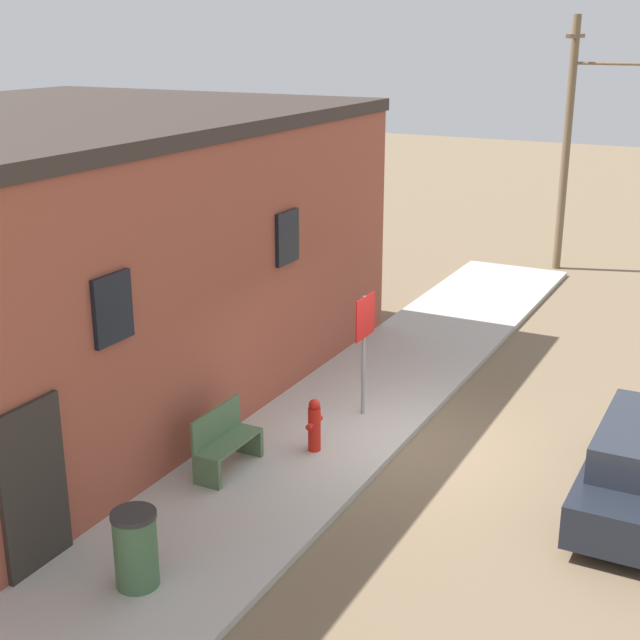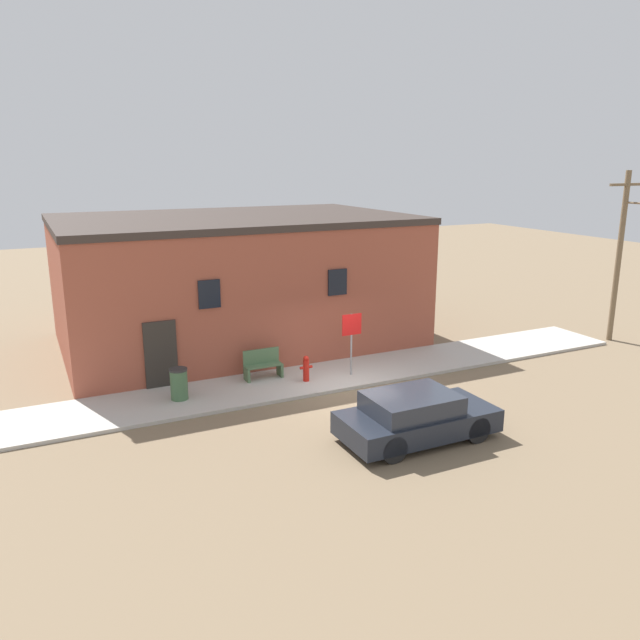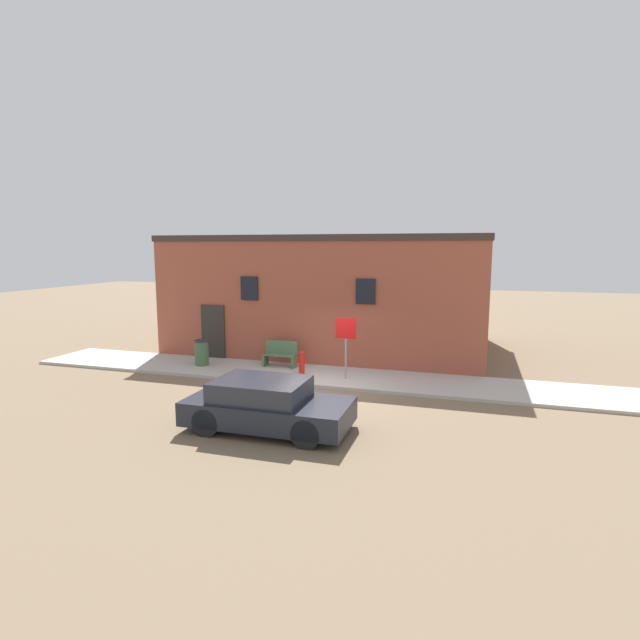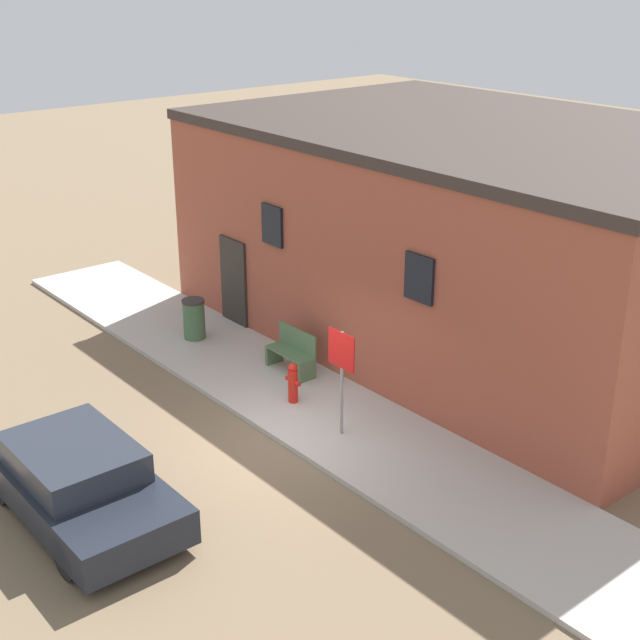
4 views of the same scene
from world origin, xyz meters
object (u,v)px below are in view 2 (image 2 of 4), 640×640
Objects in this scene: fire_hydrant at (306,368)px; parked_car at (416,417)px; stop_sign at (352,332)px; utility_pole at (625,248)px; trash_bin at (179,384)px; bench at (263,365)px.

fire_hydrant is 4.98m from parked_car.
utility_pole is at bearing -3.94° from stop_sign.
stop_sign is 0.51× the size of parked_car.
trash_bin is (-5.59, 0.32, -0.97)m from stop_sign.
stop_sign is 1.68× the size of bench.
trash_bin is 7.04m from parked_car.
stop_sign reaches higher than parked_car.
stop_sign is 5.68m from trash_bin.
utility_pole is (17.01, -1.10, 3.10)m from trash_bin.
bench is 14.59m from utility_pole.
parked_car is (0.81, -4.92, 0.09)m from fire_hydrant.
parked_car is at bearing -80.69° from fire_hydrant.
fire_hydrant is at bearing -37.51° from bench.
parked_car reaches higher than bench.
fire_hydrant is at bearing -3.09° from trash_bin.
parked_car is (-0.77, -4.82, -0.93)m from stop_sign.
bench is at bearing 160.27° from stop_sign.
stop_sign is 11.64m from utility_pole.
parked_car is at bearing -161.71° from utility_pole.
bench is 6.11m from parked_car.
stop_sign is 2.18× the size of trash_bin.
fire_hydrant is 0.89× the size of trash_bin.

